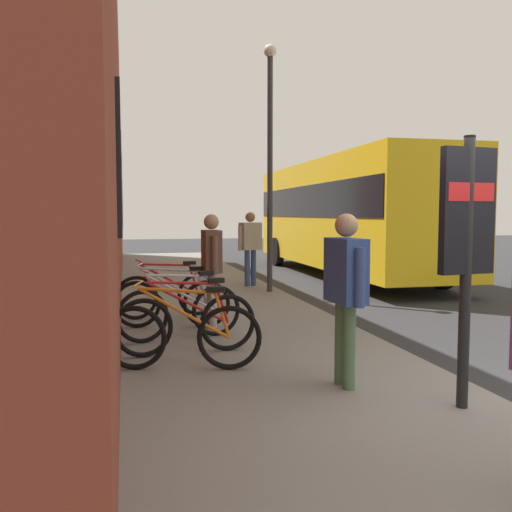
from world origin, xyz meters
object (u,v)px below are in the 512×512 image
object	(u,v)px
bicycle_nearest_sign	(172,302)
bicycle_mid_rack	(168,294)
transit_info_sign	(467,228)
pedestrian_near_bus	(346,282)
street_lamp	(270,147)
bicycle_leaning_wall	(181,311)
pedestrian_by_facade	(212,258)
bicycle_beside_lamp	(183,335)
city_bus	(345,211)
bicycle_far_end	(187,323)
pedestrian_crossing_street	(250,241)

from	to	relation	value
bicycle_nearest_sign	bicycle_mid_rack	world-z (taller)	same
transit_info_sign	pedestrian_near_bus	bearing A→B (deg)	44.82
transit_info_sign	street_lamp	bearing A→B (deg)	-1.72
bicycle_nearest_sign	transit_info_sign	size ratio (longest dim) A/B	0.73
bicycle_leaning_wall	bicycle_nearest_sign	size ratio (longest dim) A/B	1.00
pedestrian_near_bus	street_lamp	world-z (taller)	street_lamp
pedestrian_near_bus	pedestrian_by_facade	bearing A→B (deg)	14.83
bicycle_beside_lamp	bicycle_nearest_sign	bearing A→B (deg)	-2.13
street_lamp	city_bus	bearing A→B (deg)	-42.64
pedestrian_by_facade	bicycle_far_end	bearing A→B (deg)	160.21
bicycle_leaning_wall	city_bus	size ratio (longest dim) A/B	0.17
transit_info_sign	city_bus	xyz separation A→B (m)	(11.02, -3.52, 0.20)
bicycle_beside_lamp	bicycle_leaning_wall	distance (m)	1.49
bicycle_mid_rack	street_lamp	bearing A→B (deg)	-43.80
bicycle_mid_rack	bicycle_nearest_sign	bearing A→B (deg)	179.43
pedestrian_crossing_street	bicycle_leaning_wall	bearing A→B (deg)	157.24
transit_info_sign	pedestrian_by_facade	distance (m)	4.32
bicycle_mid_rack	pedestrian_crossing_street	size ratio (longest dim) A/B	1.00
bicycle_beside_lamp	city_bus	world-z (taller)	city_bus
bicycle_far_end	pedestrian_near_bus	world-z (taller)	pedestrian_near_bus
bicycle_far_end	bicycle_nearest_sign	distance (m)	1.62
city_bus	pedestrian_near_bus	distance (m)	11.13
bicycle_leaning_wall	bicycle_mid_rack	world-z (taller)	same
bicycle_beside_lamp	bicycle_leaning_wall	xyz separation A→B (m)	(1.48, -0.13, 0.00)
bicycle_far_end	bicycle_mid_rack	xyz separation A→B (m)	(2.46, 0.03, 0.00)
city_bus	transit_info_sign	bearing A→B (deg)	162.27
transit_info_sign	bicycle_leaning_wall	bearing A→B (deg)	33.79
bicycle_nearest_sign	street_lamp	distance (m)	5.01
bicycle_far_end	pedestrian_by_facade	distance (m)	1.75
city_bus	pedestrian_crossing_street	bearing A→B (deg)	126.24
bicycle_mid_rack	transit_info_sign	bearing A→B (deg)	-155.73
street_lamp	pedestrian_near_bus	bearing A→B (deg)	171.32
bicycle_leaning_wall	city_bus	xyz separation A→B (m)	(7.78, -5.69, 1.41)
bicycle_far_end	bicycle_leaning_wall	bearing A→B (deg)	-0.42
city_bus	street_lamp	world-z (taller)	street_lamp
bicycle_far_end	pedestrian_crossing_street	world-z (taller)	pedestrian_crossing_street
pedestrian_crossing_street	street_lamp	world-z (taller)	street_lamp
bicycle_beside_lamp	street_lamp	bearing A→B (deg)	-24.00
street_lamp	bicycle_far_end	bearing A→B (deg)	154.35
bicycle_mid_rack	street_lamp	world-z (taller)	street_lamp
bicycle_leaning_wall	city_bus	world-z (taller)	city_bus
bicycle_beside_lamp	bicycle_mid_rack	bearing A→B (deg)	-1.71
pedestrian_by_facade	bicycle_leaning_wall	bearing A→B (deg)	143.00
bicycle_far_end	pedestrian_near_bus	distance (m)	2.25
transit_info_sign	bicycle_nearest_sign	bearing A→B (deg)	28.65
bicycle_mid_rack	transit_info_sign	size ratio (longest dim) A/B	0.73
street_lamp	bicycle_beside_lamp	bearing A→B (deg)	156.00
bicycle_leaning_wall	transit_info_sign	xyz separation A→B (m)	(-3.24, -2.17, 1.21)
bicycle_beside_lamp	pedestrian_near_bus	world-z (taller)	pedestrian_near_bus
bicycle_beside_lamp	bicycle_nearest_sign	size ratio (longest dim) A/B	0.99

